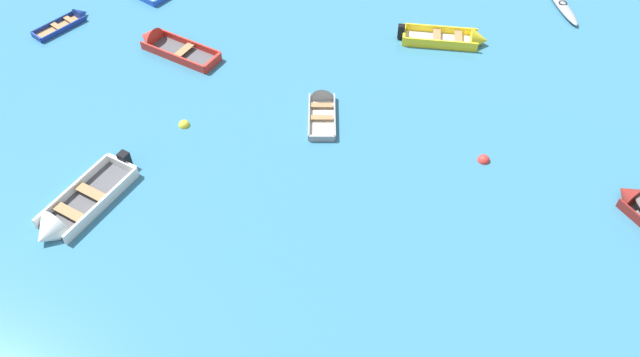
{
  "coord_description": "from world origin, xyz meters",
  "views": [
    {
      "loc": [
        3.85,
        4.92,
        17.68
      ],
      "look_at": [
        0.0,
        20.35,
        0.15
      ],
      "focal_mm": 36.21,
      "sensor_mm": 36.0,
      "label": 1
    }
  ],
  "objects_px": {
    "kayak_grey_back_row_left": "(562,5)",
    "mooring_buoy_midfield": "(184,125)",
    "rowboat_deep_blue_outer_right": "(73,19)",
    "mooring_buoy_central": "(483,160)",
    "rowboat_white_midfield_right": "(67,217)",
    "rowboat_red_far_left": "(162,43)",
    "rowboat_grey_distant_center": "(322,103)",
    "rowboat_yellow_near_left": "(459,39)"
  },
  "relations": [
    {
      "from": "rowboat_white_midfield_right",
      "to": "mooring_buoy_central",
      "type": "xyz_separation_m",
      "value": [
        13.87,
        6.47,
        -0.21
      ]
    },
    {
      "from": "rowboat_deep_blue_outer_right",
      "to": "rowboat_grey_distant_center",
      "type": "bearing_deg",
      "value": -12.99
    },
    {
      "from": "mooring_buoy_central",
      "to": "rowboat_white_midfield_right",
      "type": "bearing_deg",
      "value": -154.99
    },
    {
      "from": "kayak_grey_back_row_left",
      "to": "rowboat_grey_distant_center",
      "type": "bearing_deg",
      "value": -134.65
    },
    {
      "from": "rowboat_yellow_near_left",
      "to": "kayak_grey_back_row_left",
      "type": "height_order",
      "value": "rowboat_yellow_near_left"
    },
    {
      "from": "rowboat_grey_distant_center",
      "to": "rowboat_white_midfield_right",
      "type": "height_order",
      "value": "rowboat_white_midfield_right"
    },
    {
      "from": "rowboat_red_far_left",
      "to": "mooring_buoy_midfield",
      "type": "distance_m",
      "value": 5.51
    },
    {
      "from": "rowboat_red_far_left",
      "to": "rowboat_deep_blue_outer_right",
      "type": "distance_m",
      "value": 5.0
    },
    {
      "from": "rowboat_red_far_left",
      "to": "rowboat_deep_blue_outer_right",
      "type": "bearing_deg",
      "value": 170.4
    },
    {
      "from": "rowboat_grey_distant_center",
      "to": "rowboat_deep_blue_outer_right",
      "type": "distance_m",
      "value": 13.26
    },
    {
      "from": "rowboat_white_midfield_right",
      "to": "rowboat_deep_blue_outer_right",
      "type": "relative_size",
      "value": 1.6
    },
    {
      "from": "mooring_buoy_midfield",
      "to": "rowboat_grey_distant_center",
      "type": "bearing_deg",
      "value": 26.39
    },
    {
      "from": "rowboat_grey_distant_center",
      "to": "rowboat_yellow_near_left",
      "type": "height_order",
      "value": "rowboat_yellow_near_left"
    },
    {
      "from": "rowboat_deep_blue_outer_right",
      "to": "kayak_grey_back_row_left",
      "type": "bearing_deg",
      "value": 16.68
    },
    {
      "from": "rowboat_white_midfield_right",
      "to": "kayak_grey_back_row_left",
      "type": "bearing_deg",
      "value": 46.7
    },
    {
      "from": "rowboat_white_midfield_right",
      "to": "rowboat_red_far_left",
      "type": "height_order",
      "value": "rowboat_white_midfield_right"
    },
    {
      "from": "rowboat_yellow_near_left",
      "to": "kayak_grey_back_row_left",
      "type": "xyz_separation_m",
      "value": [
        4.61,
        4.06,
        -0.05
      ]
    },
    {
      "from": "rowboat_yellow_near_left",
      "to": "rowboat_red_far_left",
      "type": "distance_m",
      "value": 13.49
    },
    {
      "from": "rowboat_red_far_left",
      "to": "rowboat_deep_blue_outer_right",
      "type": "xyz_separation_m",
      "value": [
        -4.93,
        0.83,
        -0.06
      ]
    },
    {
      "from": "mooring_buoy_midfield",
      "to": "rowboat_yellow_near_left",
      "type": "bearing_deg",
      "value": 39.11
    },
    {
      "from": "rowboat_deep_blue_outer_right",
      "to": "mooring_buoy_central",
      "type": "height_order",
      "value": "rowboat_deep_blue_outer_right"
    },
    {
      "from": "rowboat_white_midfield_right",
      "to": "mooring_buoy_central",
      "type": "distance_m",
      "value": 15.31
    },
    {
      "from": "rowboat_grey_distant_center",
      "to": "mooring_buoy_midfield",
      "type": "relative_size",
      "value": 6.9
    },
    {
      "from": "kayak_grey_back_row_left",
      "to": "mooring_buoy_midfield",
      "type": "bearing_deg",
      "value": -140.16
    },
    {
      "from": "rowboat_red_far_left",
      "to": "mooring_buoy_midfield",
      "type": "bearing_deg",
      "value": -57.81
    },
    {
      "from": "kayak_grey_back_row_left",
      "to": "rowboat_deep_blue_outer_right",
      "type": "bearing_deg",
      "value": -163.32
    },
    {
      "from": "rowboat_grey_distant_center",
      "to": "rowboat_deep_blue_outer_right",
      "type": "bearing_deg",
      "value": 167.01
    },
    {
      "from": "mooring_buoy_central",
      "to": "mooring_buoy_midfield",
      "type": "bearing_deg",
      "value": -175.5
    },
    {
      "from": "rowboat_yellow_near_left",
      "to": "mooring_buoy_midfield",
      "type": "distance_m",
      "value": 12.99
    },
    {
      "from": "rowboat_white_midfield_right",
      "to": "kayak_grey_back_row_left",
      "type": "xyz_separation_m",
      "value": [
        16.77,
        17.79,
        -0.05
      ]
    },
    {
      "from": "mooring_buoy_central",
      "to": "rowboat_red_far_left",
      "type": "bearing_deg",
      "value": 165.78
    },
    {
      "from": "rowboat_deep_blue_outer_right",
      "to": "mooring_buoy_central",
      "type": "distance_m",
      "value": 20.17
    },
    {
      "from": "rowboat_red_far_left",
      "to": "mooring_buoy_midfield",
      "type": "height_order",
      "value": "rowboat_red_far_left"
    },
    {
      "from": "rowboat_grey_distant_center",
      "to": "mooring_buoy_midfield",
      "type": "height_order",
      "value": "rowboat_grey_distant_center"
    },
    {
      "from": "rowboat_white_midfield_right",
      "to": "mooring_buoy_midfield",
      "type": "bearing_deg",
      "value": 69.4
    },
    {
      "from": "rowboat_white_midfield_right",
      "to": "rowboat_red_far_left",
      "type": "xyz_separation_m",
      "value": [
        -0.85,
        10.2,
        -0.03
      ]
    },
    {
      "from": "rowboat_grey_distant_center",
      "to": "rowboat_red_far_left",
      "type": "bearing_deg",
      "value": 164.96
    },
    {
      "from": "rowboat_yellow_near_left",
      "to": "rowboat_red_far_left",
      "type": "relative_size",
      "value": 0.97
    },
    {
      "from": "kayak_grey_back_row_left",
      "to": "mooring_buoy_central",
      "type": "height_order",
      "value": "kayak_grey_back_row_left"
    },
    {
      "from": "rowboat_white_midfield_right",
      "to": "rowboat_red_far_left",
      "type": "relative_size",
      "value": 1.07
    },
    {
      "from": "kayak_grey_back_row_left",
      "to": "mooring_buoy_midfield",
      "type": "height_order",
      "value": "kayak_grey_back_row_left"
    },
    {
      "from": "rowboat_grey_distant_center",
      "to": "kayak_grey_back_row_left",
      "type": "distance_m",
      "value": 13.69
    }
  ]
}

